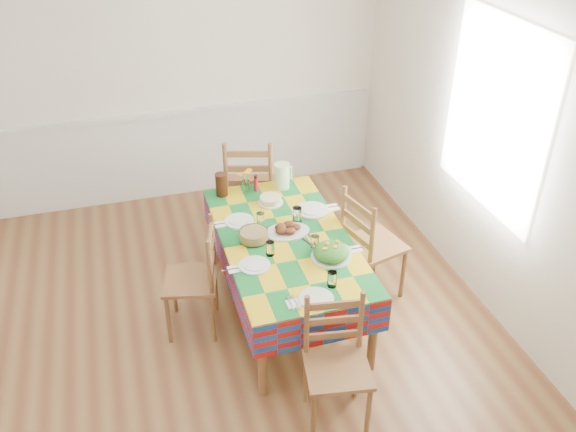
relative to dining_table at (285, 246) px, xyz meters
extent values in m
cube|color=brown|center=(-0.71, -0.42, -0.62)|extent=(4.50, 5.00, 0.04)
cube|color=beige|center=(-0.71, 2.10, 0.75)|extent=(4.50, 0.04, 2.70)
cube|color=beige|center=(1.56, -0.42, 0.75)|extent=(0.04, 5.00, 2.70)
cube|color=silver|center=(-0.71, 2.05, 0.30)|extent=(4.41, 0.06, 0.04)
cube|color=silver|center=(-0.71, 2.07, -0.15)|extent=(4.41, 0.03, 0.90)
plane|color=white|center=(1.52, -0.12, 0.90)|extent=(0.00, 1.40, 1.40)
cylinder|color=brown|center=(-0.39, -0.79, -0.29)|extent=(0.06, 0.06, 0.63)
cylinder|color=brown|center=(0.39, -0.79, -0.29)|extent=(0.06, 0.06, 0.63)
cylinder|color=brown|center=(-0.39, 0.79, -0.29)|extent=(0.06, 0.06, 0.63)
cylinder|color=brown|center=(0.39, 0.79, -0.29)|extent=(0.06, 0.06, 0.63)
cube|color=brown|center=(0.00, 0.00, 0.04)|extent=(0.89, 1.69, 0.04)
cube|color=#B0130F|center=(0.00, 0.00, 0.07)|extent=(0.92, 1.72, 0.01)
cube|color=#B0130F|center=(-0.46, 0.00, -0.07)|extent=(0.01, 1.72, 0.27)
cube|color=#B0130F|center=(0.46, 0.00, -0.07)|extent=(0.01, 1.72, 0.27)
cube|color=#B0130F|center=(0.00, -0.86, -0.07)|extent=(0.92, 0.01, 0.27)
cube|color=#B0130F|center=(0.00, 0.86, -0.07)|extent=(0.92, 0.01, 0.27)
cylinder|color=silver|center=(-0.01, -0.73, 0.08)|extent=(0.23, 0.23, 0.01)
cylinder|color=silver|center=(-0.01, -0.73, 0.09)|extent=(0.16, 0.16, 0.01)
cylinder|color=white|center=(0.14, -0.63, 0.13)|extent=(0.06, 0.06, 0.11)
cube|color=silver|center=(-0.16, -0.73, 0.08)|extent=(0.09, 0.09, 0.01)
cube|color=silver|center=(-0.18, -0.73, 0.08)|extent=(0.01, 0.14, 0.00)
cube|color=silver|center=(-0.15, -0.73, 0.08)|extent=(0.01, 0.17, 0.00)
cylinder|color=silver|center=(-0.30, -0.27, 0.08)|extent=(0.22, 0.22, 0.01)
cylinder|color=silver|center=(-0.30, -0.27, 0.09)|extent=(0.16, 0.16, 0.00)
cylinder|color=white|center=(-0.16, -0.17, 0.13)|extent=(0.06, 0.06, 0.11)
cube|color=silver|center=(-0.45, -0.27, 0.08)|extent=(0.08, 0.08, 0.00)
cube|color=silver|center=(-0.47, -0.27, 0.08)|extent=(0.14, 0.01, 0.00)
cube|color=silver|center=(-0.43, -0.27, 0.08)|extent=(0.16, 0.01, 0.00)
cylinder|color=silver|center=(-0.28, 0.31, 0.08)|extent=(0.23, 0.23, 0.01)
cylinder|color=silver|center=(-0.28, 0.31, 0.09)|extent=(0.16, 0.16, 0.01)
cylinder|color=white|center=(-0.13, 0.21, 0.13)|extent=(0.06, 0.06, 0.11)
cube|color=silver|center=(-0.43, 0.31, 0.08)|extent=(0.08, 0.08, 0.01)
cube|color=silver|center=(-0.45, 0.31, 0.08)|extent=(0.14, 0.01, 0.00)
cube|color=silver|center=(-0.41, 0.31, 0.08)|extent=(0.17, 0.01, 0.00)
cylinder|color=silver|center=(0.30, -0.29, 0.08)|extent=(0.22, 0.22, 0.01)
cylinder|color=silver|center=(0.30, -0.29, 0.09)|extent=(0.15, 0.15, 0.00)
cylinder|color=white|center=(0.16, -0.19, 0.13)|extent=(0.06, 0.06, 0.11)
cube|color=silver|center=(0.45, -0.29, 0.08)|extent=(0.08, 0.08, 0.00)
cube|color=silver|center=(0.43, -0.29, 0.08)|extent=(0.14, 0.01, 0.00)
cube|color=silver|center=(0.46, -0.29, 0.08)|extent=(0.16, 0.01, 0.00)
cylinder|color=silver|center=(0.31, 0.30, 0.08)|extent=(0.26, 0.26, 0.01)
cylinder|color=silver|center=(0.31, 0.30, 0.09)|extent=(0.18, 0.18, 0.01)
cylinder|color=white|center=(0.15, 0.18, 0.14)|extent=(0.07, 0.07, 0.12)
cube|color=silver|center=(0.48, 0.30, 0.08)|extent=(0.10, 0.10, 0.01)
cube|color=silver|center=(0.46, 0.30, 0.08)|extent=(0.16, 0.01, 0.00)
cube|color=silver|center=(0.50, 0.30, 0.08)|extent=(0.19, 0.01, 0.00)
ellipsoid|color=silver|center=(0.03, 0.06, 0.08)|extent=(0.34, 0.24, 0.02)
ellipsoid|color=black|center=(0.09, 0.06, 0.11)|extent=(0.09, 0.08, 0.05)
ellipsoid|color=black|center=(0.06, 0.10, 0.11)|extent=(0.09, 0.08, 0.05)
ellipsoid|color=black|center=(-0.01, 0.09, 0.11)|extent=(0.09, 0.08, 0.05)
ellipsoid|color=black|center=(-0.02, 0.04, 0.11)|extent=(0.09, 0.08, 0.05)
ellipsoid|color=black|center=(0.04, 0.02, 0.11)|extent=(0.09, 0.08, 0.05)
cylinder|color=silver|center=(0.24, -0.33, 0.08)|extent=(0.28, 0.28, 0.01)
ellipsoid|color=#114411|center=(0.24, -0.33, 0.12)|extent=(0.25, 0.25, 0.11)
cube|color=orange|center=(0.18, -0.36, 0.18)|extent=(0.03, 0.02, 0.01)
cube|color=orange|center=(0.22, -0.30, 0.18)|extent=(0.04, 0.04, 0.01)
cube|color=orange|center=(0.26, -0.36, 0.18)|extent=(0.03, 0.04, 0.01)
cube|color=orange|center=(0.29, -0.30, 0.18)|extent=(0.04, 0.04, 0.01)
cylinder|color=white|center=(-0.23, 0.04, 0.11)|extent=(0.21, 0.21, 0.08)
cylinder|color=tan|center=(-0.23, 0.04, 0.11)|extent=(0.20, 0.20, 0.06)
cylinder|color=silver|center=(0.03, 0.51, 0.08)|extent=(0.20, 0.20, 0.01)
cylinder|color=tan|center=(0.03, 0.51, 0.11)|extent=(0.17, 0.17, 0.05)
cube|color=black|center=(0.14, -0.10, 0.08)|extent=(0.11, 0.26, 0.01)
cube|color=black|center=(0.19, -0.09, 0.08)|extent=(0.05, 0.27, 0.01)
cylinder|color=white|center=(-0.13, 0.72, 0.13)|extent=(0.07, 0.07, 0.12)
cylinder|color=#327A28|center=(-0.15, 0.72, 0.17)|extent=(0.01, 0.01, 0.16)
ellipsoid|color=orange|center=(-0.17, 0.72, 0.26)|extent=(0.05, 0.05, 0.02)
cylinder|color=#327A28|center=(-0.11, 0.73, 0.17)|extent=(0.01, 0.01, 0.16)
ellipsoid|color=orange|center=(-0.09, 0.75, 0.27)|extent=(0.05, 0.05, 0.02)
cylinder|color=#327A28|center=(-0.13, 0.71, 0.17)|extent=(0.01, 0.01, 0.16)
ellipsoid|color=orange|center=(-0.13, 0.69, 0.28)|extent=(0.05, 0.05, 0.02)
cylinder|color=red|center=(-0.04, 0.74, 0.15)|extent=(0.04, 0.04, 0.15)
cylinder|color=#C3F2AB|center=(0.19, 0.73, 0.18)|extent=(0.13, 0.13, 0.22)
cylinder|color=black|center=(-0.33, 0.75, 0.17)|extent=(0.10, 0.10, 0.19)
cube|color=silver|center=(0.00, -0.82, 0.08)|extent=(0.06, 0.02, 0.01)
cylinder|color=brown|center=(-0.19, -1.26, -0.39)|extent=(0.03, 0.03, 0.42)
cylinder|color=brown|center=(0.14, -1.31, -0.39)|extent=(0.03, 0.03, 0.42)
cylinder|color=brown|center=(-0.14, -0.94, -0.39)|extent=(0.03, 0.03, 0.42)
cylinder|color=brown|center=(0.19, -1.00, -0.39)|extent=(0.03, 0.03, 0.42)
cube|color=brown|center=(0.00, -1.13, -0.16)|extent=(0.45, 0.44, 0.03)
cylinder|color=brown|center=(-0.14, -0.93, 0.06)|extent=(0.03, 0.03, 0.47)
cylinder|color=brown|center=(0.19, -0.99, 0.06)|extent=(0.03, 0.03, 0.47)
cube|color=brown|center=(0.03, -0.96, -0.04)|extent=(0.34, 0.07, 0.05)
cube|color=brown|center=(0.03, -0.96, 0.09)|extent=(0.34, 0.07, 0.05)
cube|color=brown|center=(0.03, -0.96, 0.21)|extent=(0.34, 0.07, 0.05)
cylinder|color=brown|center=(0.24, 1.25, -0.36)|extent=(0.04, 0.04, 0.48)
cylinder|color=brown|center=(-0.13, 1.36, -0.36)|extent=(0.04, 0.04, 0.48)
cylinder|color=brown|center=(0.13, 0.90, -0.36)|extent=(0.04, 0.04, 0.48)
cylinder|color=brown|center=(-0.24, 1.01, -0.36)|extent=(0.04, 0.04, 0.48)
cube|color=brown|center=(0.00, 1.13, -0.10)|extent=(0.55, 0.54, 0.03)
cylinder|color=brown|center=(0.13, 0.89, 0.15)|extent=(0.04, 0.04, 0.53)
cylinder|color=brown|center=(-0.24, 1.00, 0.15)|extent=(0.04, 0.04, 0.53)
cube|color=brown|center=(-0.05, 0.94, 0.04)|extent=(0.38, 0.13, 0.05)
cube|color=brown|center=(-0.05, 0.94, 0.18)|extent=(0.38, 0.13, 0.05)
cube|color=brown|center=(-0.05, 0.94, 0.32)|extent=(0.38, 0.13, 0.05)
cylinder|color=brown|center=(-0.84, 0.20, -0.39)|extent=(0.03, 0.03, 0.43)
cylinder|color=brown|center=(-0.93, -0.13, -0.39)|extent=(0.03, 0.03, 0.43)
cylinder|color=brown|center=(-0.53, 0.13, -0.39)|extent=(0.03, 0.03, 0.43)
cylinder|color=brown|center=(-0.61, -0.20, -0.39)|extent=(0.03, 0.03, 0.43)
cube|color=brown|center=(-0.73, 0.00, -0.16)|extent=(0.46, 0.48, 0.03)
cylinder|color=brown|center=(-0.52, 0.12, 0.06)|extent=(0.03, 0.03, 0.47)
cylinder|color=brown|center=(-0.60, -0.21, 0.06)|extent=(0.03, 0.03, 0.47)
cube|color=brown|center=(-0.56, -0.04, -0.03)|extent=(0.10, 0.34, 0.05)
cube|color=brown|center=(-0.56, -0.04, 0.09)|extent=(0.10, 0.34, 0.05)
cube|color=brown|center=(-0.56, -0.04, 0.21)|extent=(0.10, 0.34, 0.05)
cylinder|color=brown|center=(0.94, -0.13, -0.37)|extent=(0.04, 0.04, 0.46)
cylinder|color=brown|center=(0.85, 0.22, -0.37)|extent=(0.04, 0.04, 0.46)
cylinder|color=brown|center=(0.61, -0.22, -0.37)|extent=(0.04, 0.04, 0.46)
cylinder|color=brown|center=(0.52, 0.13, -0.37)|extent=(0.04, 0.04, 0.46)
cube|color=brown|center=(0.73, 0.00, -0.13)|extent=(0.50, 0.51, 0.03)
cylinder|color=brown|center=(0.60, -0.22, 0.11)|extent=(0.04, 0.04, 0.51)
cylinder|color=brown|center=(0.51, 0.13, 0.11)|extent=(0.04, 0.04, 0.51)
cube|color=brown|center=(0.55, -0.04, 0.01)|extent=(0.11, 0.36, 0.05)
cube|color=brown|center=(0.55, -0.04, 0.14)|extent=(0.11, 0.36, 0.05)
cube|color=brown|center=(0.55, -0.04, 0.27)|extent=(0.11, 0.36, 0.05)
camera|label=1|loc=(-1.04, -3.57, 2.62)|focal=38.00mm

